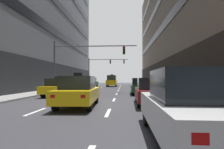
{
  "coord_description": "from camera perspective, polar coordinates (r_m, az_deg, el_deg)",
  "views": [
    {
      "loc": [
        2.38,
        -11.09,
        1.51
      ],
      "look_at": [
        0.87,
        12.14,
        2.09
      ],
      "focal_mm": 28.84,
      "sensor_mm": 36.0,
      "label": 1
    }
  ],
  "objects": [
    {
      "name": "traffic_signal_0",
      "position": [
        20.48,
        -9.89,
        5.7
      ],
      "size": [
        9.32,
        0.35,
        5.69
      ],
      "color": "#4C4C51",
      "rests_on": "sidewalk_left"
    },
    {
      "name": "lane_stripe_l1_s9",
      "position": [
        38.33,
        -2.36,
        -3.66
      ],
      "size": [
        0.16,
        2.0,
        0.01
      ],
      "primitive_type": "cube",
      "color": "silver",
      "rests_on": "ground"
    },
    {
      "name": "taxi_driving_1",
      "position": [
        10.02,
        -10.57,
        -5.33
      ],
      "size": [
        2.04,
        4.52,
        1.85
      ],
      "color": "black",
      "rests_on": "ground"
    },
    {
      "name": "lane_stripe_l2_s3",
      "position": [
        8.26,
        -1.25,
        -11.95
      ],
      "size": [
        0.16,
        2.0,
        0.01
      ],
      "primitive_type": "cube",
      "color": "silver",
      "rests_on": "ground"
    },
    {
      "name": "taxi_driving_0",
      "position": [
        16.49,
        -16.75,
        -3.93
      ],
      "size": [
        1.85,
        4.21,
        1.73
      ],
      "color": "black",
      "rests_on": "ground"
    },
    {
      "name": "lane_stripe_l2_s9",
      "position": [
        38.12,
        2.67,
        -3.67
      ],
      "size": [
        0.16,
        2.0,
        0.01
      ],
      "primitive_type": "cube",
      "color": "silver",
      "rests_on": "ground"
    },
    {
      "name": "car_driving_3",
      "position": [
        32.07,
        -6.67,
        -2.56
      ],
      "size": [
        1.99,
        4.68,
        1.75
      ],
      "color": "black",
      "rests_on": "ground"
    },
    {
      "name": "lane_stripe_l2_s8",
      "position": [
        33.13,
        2.51,
        -4.02
      ],
      "size": [
        0.16,
        2.0,
        0.01
      ],
      "primitive_type": "cube",
      "color": "silver",
      "rests_on": "ground"
    },
    {
      "name": "lane_stripe_l2_s4",
      "position": [
        13.19,
        0.65,
        -7.98
      ],
      "size": [
        0.16,
        2.0,
        0.01
      ],
      "primitive_type": "cube",
      "color": "silver",
      "rests_on": "ground"
    },
    {
      "name": "lane_stripe_l1_s5",
      "position": [
        18.6,
        -8.94,
        -6.05
      ],
      "size": [
        0.16,
        2.0,
        0.01
      ],
      "primitive_type": "cube",
      "color": "silver",
      "rests_on": "ground"
    },
    {
      "name": "lane_stripe_l1_s10",
      "position": [
        43.3,
        -1.66,
        -3.4
      ],
      "size": [
        0.16,
        2.0,
        0.01
      ],
      "primitive_type": "cube",
      "color": "silver",
      "rests_on": "ground"
    },
    {
      "name": "lane_stripe_l1_s6",
      "position": [
        23.49,
        -6.26,
        -5.08
      ],
      "size": [
        0.16,
        2.0,
        0.01
      ],
      "primitive_type": "cube",
      "color": "silver",
      "rests_on": "ground"
    },
    {
      "name": "car_parked_0",
      "position": [
        4.79,
        23.53,
        -9.19
      ],
      "size": [
        1.97,
        4.65,
        1.74
      ],
      "color": "black",
      "rests_on": "ground"
    },
    {
      "name": "lane_stripe_l2_s10",
      "position": [
        43.12,
        2.79,
        -3.41
      ],
      "size": [
        0.16,
        2.0,
        0.01
      ],
      "primitive_type": "cube",
      "color": "silver",
      "rests_on": "ground"
    },
    {
      "name": "traffic_signal_1",
      "position": [
        40.53,
        -2.92,
        2.94
      ],
      "size": [
        8.85,
        0.35,
        6.05
      ],
      "color": "#4C4C51",
      "rests_on": "sidewalk_left"
    },
    {
      "name": "lane_stripe_l2_s6",
      "position": [
        23.15,
        1.98,
        -5.14
      ],
      "size": [
        0.16,
        2.0,
        0.01
      ],
      "primitive_type": "cube",
      "color": "silver",
      "rests_on": "ground"
    },
    {
      "name": "lane_stripe_l1_s8",
      "position": [
        33.37,
        -3.27,
        -4.0
      ],
      "size": [
        0.16,
        2.0,
        0.01
      ],
      "primitive_type": "cube",
      "color": "silver",
      "rests_on": "ground"
    },
    {
      "name": "lane_stripe_l1_s4",
      "position": [
        13.78,
        -13.54,
        -7.66
      ],
      "size": [
        0.16,
        2.0,
        0.01
      ],
      "primitive_type": "cube",
      "color": "silver",
      "rests_on": "ground"
    },
    {
      "name": "lane_stripe_l2_s5",
      "position": [
        18.16,
        1.5,
        -6.17
      ],
      "size": [
        0.16,
        2.0,
        0.01
      ],
      "primitive_type": "cube",
      "color": "silver",
      "rests_on": "ground"
    },
    {
      "name": "ground_plane",
      "position": [
        11.44,
        -8.42,
        -9.0
      ],
      "size": [
        120.0,
        120.0,
        0.0
      ],
      "primitive_type": "plane",
      "color": "#38383D"
    },
    {
      "name": "taxi_driving_2",
      "position": [
        35.65,
        -0.03,
        -2.05
      ],
      "size": [
        2.01,
        4.65,
        2.42
      ],
      "color": "black",
      "rests_on": "ground"
    },
    {
      "name": "lane_stripe_l2_s7",
      "position": [
        28.14,
        2.29,
        -4.48
      ],
      "size": [
        0.16,
        2.0,
        0.01
      ],
      "primitive_type": "cube",
      "color": "silver",
      "rests_on": "ground"
    },
    {
      "name": "car_parked_1",
      "position": [
        10.77,
        12.3,
        -5.31
      ],
      "size": [
        1.87,
        4.24,
        1.57
      ],
      "color": "black",
      "rests_on": "ground"
    },
    {
      "name": "sidewalk_right",
      "position": [
        11.87,
        23.51,
        -8.28
      ],
      "size": [
        2.65,
        80.0,
        0.14
      ],
      "primitive_type": "cube",
      "color": "gray",
      "rests_on": "ground"
    },
    {
      "name": "lane_stripe_l1_s7",
      "position": [
        28.42,
        -4.51,
        -4.45
      ],
      "size": [
        0.16,
        2.0,
        0.01
      ],
      "primitive_type": "cube",
      "color": "silver",
      "rests_on": "ground"
    },
    {
      "name": "lane_stripe_l1_s3",
      "position": [
        9.17,
        -23.02,
        -10.77
      ],
      "size": [
        0.16,
        2.0,
        0.01
      ],
      "primitive_type": "cube",
      "color": "silver",
      "rests_on": "ground"
    },
    {
      "name": "car_parked_2",
      "position": [
        17.87,
        8.87,
        -3.72
      ],
      "size": [
        1.85,
        4.3,
        1.6
      ],
      "color": "black",
      "rests_on": "ground"
    }
  ]
}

